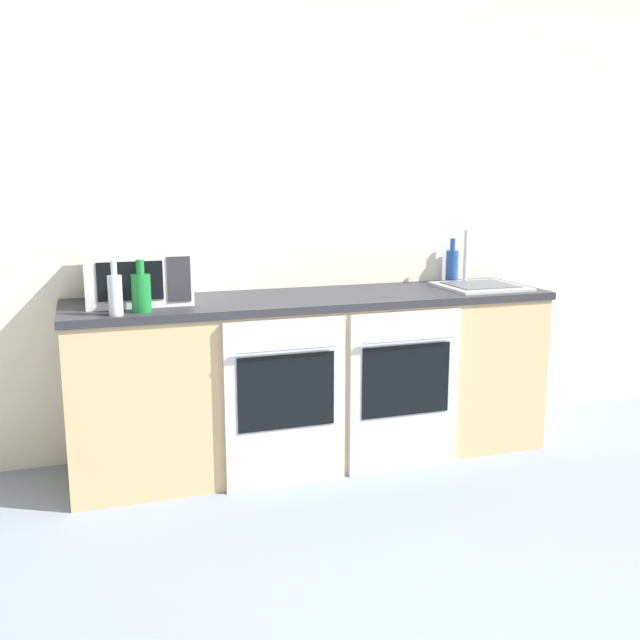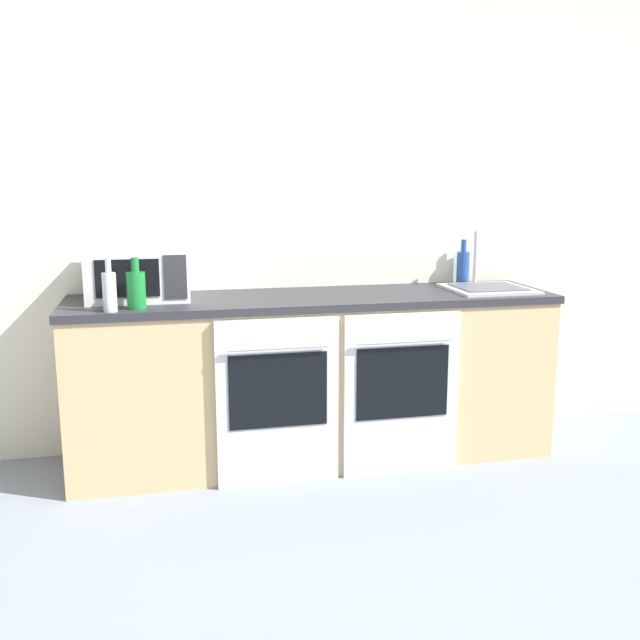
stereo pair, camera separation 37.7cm
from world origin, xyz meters
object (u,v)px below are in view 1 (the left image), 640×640
(microwave, at_px, (137,276))
(oven_right, at_px, (405,391))
(sink, at_px, (480,285))
(bottle_clear, at_px, (115,294))
(oven_left, at_px, (286,403))
(bottle_blue, at_px, (452,264))
(bottle_green, at_px, (141,291))

(microwave, bearing_deg, oven_right, -16.95)
(sink, bearing_deg, bottle_clear, -173.64)
(oven_right, xyz_separation_m, bottle_clear, (-1.40, 0.07, 0.56))
(oven_left, xyz_separation_m, sink, (1.22, 0.29, 0.48))
(bottle_blue, relative_size, sink, 0.59)
(microwave, distance_m, bottle_green, 0.27)
(bottle_green, bearing_deg, sink, 5.16)
(oven_left, bearing_deg, microwave, 148.84)
(bottle_clear, distance_m, sink, 2.00)
(oven_left, bearing_deg, oven_right, 0.00)
(oven_right, height_order, bottle_clear, bottle_clear)
(microwave, height_order, bottle_green, microwave)
(bottle_blue, bearing_deg, bottle_green, -166.45)
(sink, bearing_deg, microwave, 177.01)
(microwave, distance_m, bottle_blue, 1.85)
(bottle_clear, bearing_deg, sink, 6.36)
(oven_right, distance_m, microwave, 1.46)
(microwave, xyz_separation_m, bottle_green, (-0.00, -0.27, -0.04))
(oven_left, relative_size, bottle_blue, 3.27)
(bottle_green, bearing_deg, oven_right, -5.48)
(bottle_clear, bearing_deg, oven_right, -2.88)
(oven_right, bearing_deg, microwave, 163.05)
(oven_left, xyz_separation_m, bottle_clear, (-0.76, 0.07, 0.56))
(bottle_blue, distance_m, bottle_green, 1.89)
(oven_left, relative_size, bottle_green, 3.47)
(oven_right, distance_m, bottle_blue, 0.98)
(oven_left, height_order, oven_right, same)
(bottle_blue, height_order, sink, sink)
(microwave, distance_m, bottle_clear, 0.34)
(oven_left, xyz_separation_m, oven_right, (0.63, 0.00, 0.00))
(oven_left, height_order, bottle_clear, bottle_clear)
(oven_right, bearing_deg, bottle_clear, 177.12)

